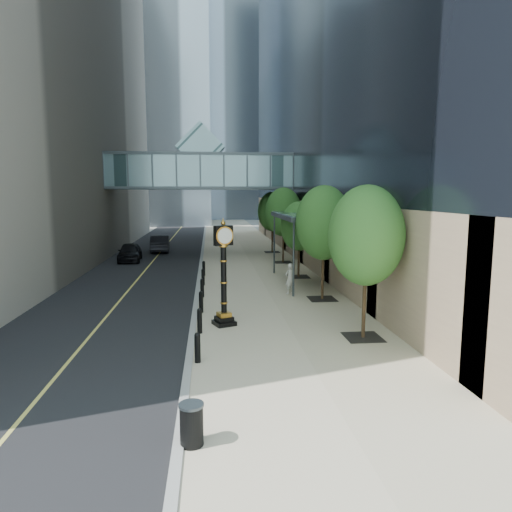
{
  "coord_description": "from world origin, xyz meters",
  "views": [
    {
      "loc": [
        -2.23,
        -13.54,
        5.59
      ],
      "look_at": [
        -0.41,
        4.52,
        3.09
      ],
      "focal_mm": 32.0,
      "sensor_mm": 36.0,
      "label": 1
    }
  ],
  "objects_px": {
    "trash_bin": "(192,426)",
    "car_near": "(130,252)",
    "car_far": "(160,243)",
    "street_clock": "(224,281)",
    "pedestrian": "(290,279)"
  },
  "relations": [
    {
      "from": "car_far",
      "to": "car_near",
      "type": "bearing_deg",
      "value": 69.3
    },
    {
      "from": "trash_bin",
      "to": "car_near",
      "type": "height_order",
      "value": "car_near"
    },
    {
      "from": "street_clock",
      "to": "trash_bin",
      "type": "bearing_deg",
      "value": -119.1
    },
    {
      "from": "pedestrian",
      "to": "car_near",
      "type": "relative_size",
      "value": 0.39
    },
    {
      "from": "street_clock",
      "to": "car_far",
      "type": "bearing_deg",
      "value": 78.93
    },
    {
      "from": "car_near",
      "to": "pedestrian",
      "type": "bearing_deg",
      "value": -56.12
    },
    {
      "from": "car_near",
      "to": "car_far",
      "type": "bearing_deg",
      "value": 68.22
    },
    {
      "from": "trash_bin",
      "to": "car_near",
      "type": "xyz_separation_m",
      "value": [
        -6.18,
        28.77,
        0.26
      ]
    },
    {
      "from": "trash_bin",
      "to": "car_near",
      "type": "bearing_deg",
      "value": 102.13
    },
    {
      "from": "street_clock",
      "to": "trash_bin",
      "type": "distance_m",
      "value": 9.42
    },
    {
      "from": "car_near",
      "to": "car_far",
      "type": "relative_size",
      "value": 0.92
    },
    {
      "from": "street_clock",
      "to": "pedestrian",
      "type": "relative_size",
      "value": 2.58
    },
    {
      "from": "pedestrian",
      "to": "car_far",
      "type": "xyz_separation_m",
      "value": [
        -9.19,
        19.79,
        -0.1
      ]
    },
    {
      "from": "pedestrian",
      "to": "car_near",
      "type": "height_order",
      "value": "pedestrian"
    },
    {
      "from": "street_clock",
      "to": "car_near",
      "type": "distance_m",
      "value": 20.83
    }
  ]
}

